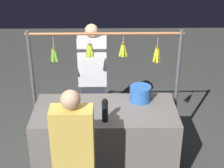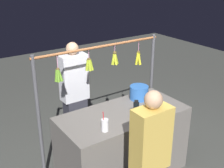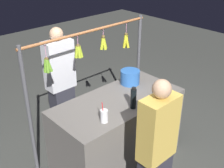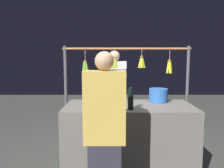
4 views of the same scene
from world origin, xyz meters
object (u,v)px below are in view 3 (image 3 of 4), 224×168
(drink_cup, at_px, (104,116))
(vendor_person, at_px, (61,85))
(customer_person, at_px, (156,154))
(blue_bucket, at_px, (130,77))
(water_bottle, at_px, (133,98))

(drink_cup, height_order, vendor_person, vendor_person)
(vendor_person, xyz_separation_m, customer_person, (0.11, 1.72, -0.03))
(vendor_person, bearing_deg, drink_cup, 78.33)
(customer_person, bearing_deg, blue_bucket, -124.10)
(vendor_person, bearing_deg, water_bottle, 98.20)
(drink_cup, bearing_deg, water_bottle, 177.47)
(water_bottle, distance_m, customer_person, 0.67)
(drink_cup, bearing_deg, customer_person, 102.85)
(drink_cup, relative_size, customer_person, 0.15)
(water_bottle, relative_size, vendor_person, 0.16)
(water_bottle, bearing_deg, vendor_person, -81.80)
(vendor_person, bearing_deg, customer_person, 86.51)
(water_bottle, xyz_separation_m, drink_cup, (0.40, -0.02, -0.05))
(water_bottle, bearing_deg, blue_bucket, -132.67)
(blue_bucket, height_order, vendor_person, vendor_person)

